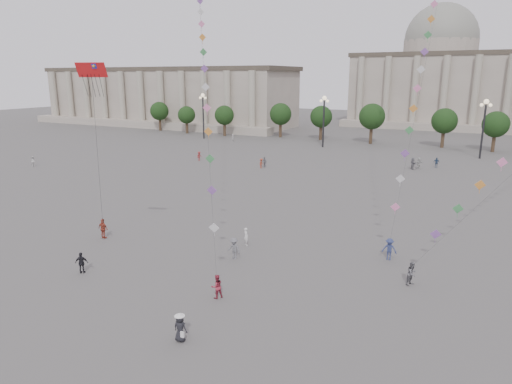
% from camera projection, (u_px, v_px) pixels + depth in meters
% --- Properties ---
extents(ground, '(360.00, 360.00, 0.00)m').
position_uv_depth(ground, '(185.00, 309.00, 29.41)').
color(ground, '#4E4C49').
rests_on(ground, ground).
extents(hall_west, '(84.00, 26.22, 17.20)m').
position_uv_depth(hall_west, '(165.00, 97.00, 141.52)').
color(hall_west, gray).
rests_on(hall_west, ground).
extents(hall_central, '(48.30, 34.30, 35.50)m').
position_uv_depth(hall_central, '(437.00, 77.00, 137.22)').
color(hall_central, gray).
rests_on(hall_central, ground).
extents(tree_row, '(137.12, 5.12, 8.00)m').
position_uv_depth(tree_row, '(405.00, 121.00, 95.27)').
color(tree_row, '#38281C').
rests_on(tree_row, ground).
extents(lamp_post_far_west, '(2.00, 0.90, 10.65)m').
position_uv_depth(lamp_post_far_west, '(203.00, 108.00, 107.88)').
color(lamp_post_far_west, '#262628').
rests_on(lamp_post_far_west, ground).
extents(lamp_post_mid_west, '(2.00, 0.90, 10.65)m').
position_uv_depth(lamp_post_mid_west, '(324.00, 112.00, 94.56)').
color(lamp_post_mid_west, '#262628').
rests_on(lamp_post_mid_west, ground).
extents(lamp_post_mid_east, '(2.00, 0.90, 10.65)m').
position_uv_depth(lamp_post_mid_east, '(484.00, 118.00, 81.24)').
color(lamp_post_mid_east, '#262628').
rests_on(lamp_post_mid_east, ground).
extents(person_crowd_0, '(1.04, 0.56, 1.69)m').
position_uv_depth(person_crowd_0, '(436.00, 163.00, 74.56)').
color(person_crowd_0, navy).
rests_on(person_crowd_0, ground).
extents(person_crowd_1, '(0.98, 1.03, 1.68)m').
position_uv_depth(person_crowd_1, '(33.00, 161.00, 75.68)').
color(person_crowd_1, white).
rests_on(person_crowd_1, ground).
extents(person_crowd_2, '(0.86, 1.17, 1.63)m').
position_uv_depth(person_crowd_2, '(199.00, 156.00, 80.83)').
color(person_crowd_2, maroon).
rests_on(person_crowd_2, ground).
extents(person_crowd_4, '(1.60, 1.53, 1.81)m').
position_uv_depth(person_crowd_4, '(419.00, 163.00, 73.81)').
color(person_crowd_4, beige).
rests_on(person_crowd_4, ground).
extents(person_crowd_6, '(1.22, 0.77, 1.82)m').
position_uv_depth(person_crowd_6, '(234.00, 248.00, 37.19)').
color(person_crowd_6, slate).
rests_on(person_crowd_6, ground).
extents(person_crowd_10, '(0.60, 0.73, 1.74)m').
position_uv_depth(person_crowd_10, '(233.00, 138.00, 103.64)').
color(person_crowd_10, '#B4B3AF').
rests_on(person_crowd_10, ground).
extents(person_crowd_12, '(1.50, 1.76, 1.91)m').
position_uv_depth(person_crowd_12, '(413.00, 164.00, 73.17)').
color(person_crowd_12, slate).
rests_on(person_crowd_12, ground).
extents(person_crowd_13, '(0.71, 0.67, 1.62)m').
position_uv_depth(person_crowd_13, '(246.00, 236.00, 40.26)').
color(person_crowd_13, silver).
rests_on(person_crowd_13, ground).
extents(person_crowd_16, '(1.06, 0.71, 1.67)m').
position_uv_depth(person_crowd_16, '(264.00, 162.00, 75.12)').
color(person_crowd_16, slate).
rests_on(person_crowd_16, ground).
extents(person_crowd_17, '(0.66, 1.07, 1.60)m').
position_uv_depth(person_crowd_17, '(261.00, 163.00, 74.21)').
color(person_crowd_17, '#9D412A').
rests_on(person_crowd_17, ground).
extents(tourist_0, '(1.13, 0.52, 1.89)m').
position_uv_depth(tourist_0, '(103.00, 229.00, 41.94)').
color(tourist_0, '#9E3C2B').
rests_on(tourist_0, ground).
extents(tourist_4, '(1.05, 0.84, 1.66)m').
position_uv_depth(tourist_4, '(82.00, 263.00, 34.52)').
color(tourist_4, black).
rests_on(tourist_4, ground).
extents(kite_flyer_0, '(0.98, 1.03, 1.67)m').
position_uv_depth(kite_flyer_0, '(217.00, 286.00, 30.64)').
color(kite_flyer_0, maroon).
rests_on(kite_flyer_0, ground).
extents(kite_flyer_1, '(1.23, 0.75, 1.84)m').
position_uv_depth(kite_flyer_1, '(389.00, 249.00, 37.02)').
color(kite_flyer_1, navy).
rests_on(kite_flyer_1, ground).
extents(kite_flyer_2, '(0.96, 1.05, 1.73)m').
position_uv_depth(kite_flyer_2, '(412.00, 274.00, 32.56)').
color(kite_flyer_2, '#5B5A5F').
rests_on(kite_flyer_2, ground).
extents(hat_person, '(0.83, 0.60, 1.69)m').
position_uv_depth(hat_person, '(180.00, 327.00, 25.61)').
color(hat_person, black).
rests_on(hat_person, ground).
extents(dragon_kite, '(3.64, 2.88, 14.99)m').
position_uv_depth(dragon_kite, '(93.00, 81.00, 32.63)').
color(dragon_kite, red).
rests_on(dragon_kite, ground).
extents(kite_train_west, '(32.76, 46.11, 69.65)m').
position_uv_depth(kite_train_west, '(200.00, 7.00, 54.47)').
color(kite_train_west, '#3F3F3F').
rests_on(kite_train_west, ground).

